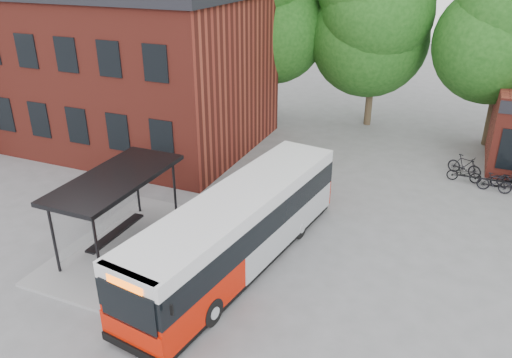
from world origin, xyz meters
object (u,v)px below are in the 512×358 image
at_px(bus_shelter, 120,212).
at_px(bicycle_1, 465,165).
at_px(city_bus, 240,230).
at_px(bicycle_2, 511,180).
at_px(bicycle_0, 464,174).
at_px(bicycle_3, 494,183).

height_order(bus_shelter, bicycle_1, bus_shelter).
xyz_separation_m(city_bus, bicycle_2, (9.04, 10.44, -0.91)).
height_order(bus_shelter, bicycle_0, bus_shelter).
bearing_deg(bicycle_3, city_bus, 146.63).
bearing_deg(bicycle_3, bicycle_0, 70.96).
height_order(bus_shelter, city_bus, bus_shelter).
distance_m(bicycle_1, bicycle_2, 2.21).
height_order(bicycle_0, bicycle_3, bicycle_3).
distance_m(bus_shelter, bicycle_2, 17.56).
bearing_deg(bicycle_0, bus_shelter, 133.82).
bearing_deg(bicycle_3, bicycle_2, -40.94).
bearing_deg(bicycle_0, bicycle_3, -116.15).
bearing_deg(bus_shelter, bicycle_0, 43.92).
bearing_deg(city_bus, bicycle_3, 57.82).
bearing_deg(bicycle_2, bicycle_3, 131.97).
distance_m(city_bus, bicycle_0, 12.62).
height_order(bus_shelter, bicycle_3, bus_shelter).
bearing_deg(bicycle_2, bicycle_0, 89.75).
height_order(bicycle_1, bicycle_3, bicycle_1).
xyz_separation_m(bus_shelter, bicycle_3, (12.86, 10.47, -1.00)).
bearing_deg(bicycle_2, bicycle_1, 67.95).
bearing_deg(bicycle_2, bus_shelter, 129.24).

